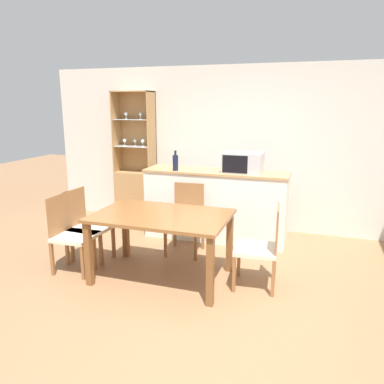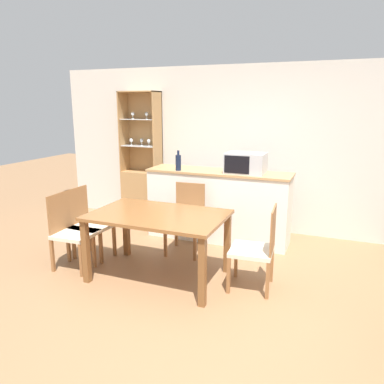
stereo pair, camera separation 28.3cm
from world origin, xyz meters
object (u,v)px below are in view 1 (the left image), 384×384
at_px(dining_chair_side_right_far, 261,247).
at_px(dining_chair_head_far, 186,219).
at_px(microwave, 243,162).
at_px(dining_table, 161,223).
at_px(dining_chair_side_left_near, 72,234).
at_px(wine_bottle, 175,162).
at_px(display_cabinet, 136,184).
at_px(dining_chair_side_left_far, 86,226).

bearing_deg(dining_chair_side_right_far, dining_chair_head_far, 54.00).
bearing_deg(microwave, dining_table, -113.58).
distance_m(dining_chair_side_left_near, wine_bottle, 1.77).
xyz_separation_m(display_cabinet, dining_chair_side_left_near, (0.21, -2.11, -0.17)).
relative_size(display_cabinet, dining_table, 1.44).
distance_m(dining_chair_side_right_far, dining_chair_side_left_far, 2.20).
bearing_deg(display_cabinet, microwave, -14.90).
xyz_separation_m(display_cabinet, wine_bottle, (0.99, -0.68, 0.52)).
height_order(dining_chair_side_right_far, wine_bottle, wine_bottle).
bearing_deg(dining_chair_side_left_far, dining_chair_head_far, 125.27).
xyz_separation_m(dining_chair_side_left_far, microwave, (1.73, 1.30, 0.71)).
xyz_separation_m(dining_chair_head_far, dining_chair_side_left_near, (-1.10, -0.97, 0.00)).
bearing_deg(dining_table, wine_bottle, 103.93).
distance_m(dining_chair_head_far, microwave, 1.13).
distance_m(dining_table, dining_chair_head_far, 0.85).
relative_size(dining_table, dining_chair_head_far, 1.63).
height_order(dining_table, dining_chair_side_left_near, dining_chair_side_left_near).
height_order(dining_table, dining_chair_head_far, dining_chair_head_far).
height_order(dining_table, microwave, microwave).
height_order(dining_chair_side_left_near, wine_bottle, wine_bottle).
relative_size(dining_chair_side_left_far, microwave, 1.71).
distance_m(dining_table, dining_chair_side_left_far, 1.13).
xyz_separation_m(dining_table, dining_chair_side_left_far, (-1.10, 0.15, -0.21)).
bearing_deg(display_cabinet, dining_chair_side_left_far, -83.35).
distance_m(microwave, wine_bottle, 0.96).
height_order(dining_table, dining_chair_side_left_far, dining_chair_side_left_far).
bearing_deg(microwave, dining_chair_side_left_near, -137.36).
xyz_separation_m(dining_chair_head_far, microwave, (0.63, 0.62, 0.71)).
relative_size(dining_chair_head_far, wine_bottle, 3.19).
relative_size(dining_chair_side_right_far, dining_chair_side_left_far, 1.00).
relative_size(dining_chair_head_far, microwave, 1.71).
bearing_deg(dining_chair_side_left_far, display_cabinet, -169.91).
bearing_deg(dining_chair_head_far, dining_chair_side_left_near, 38.19).
distance_m(display_cabinet, dining_table, 2.36).
bearing_deg(dining_chair_side_left_near, display_cabinet, -176.52).
bearing_deg(dining_chair_side_left_far, microwave, 130.34).
distance_m(dining_chair_head_far, wine_bottle, 0.88).
distance_m(dining_table, dining_chair_side_left_near, 1.13).
distance_m(display_cabinet, wine_bottle, 1.31).
distance_m(dining_chair_side_right_far, microwave, 1.55).
height_order(dining_chair_head_far, wine_bottle, wine_bottle).
relative_size(dining_table, dining_chair_side_right_far, 1.63).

